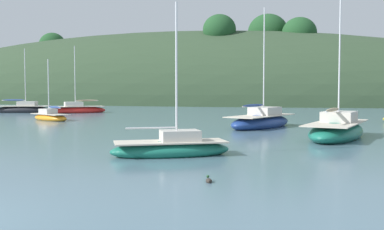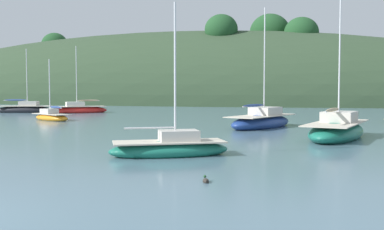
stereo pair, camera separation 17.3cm
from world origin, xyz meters
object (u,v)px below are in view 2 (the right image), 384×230
object	(u,v)px
sailboat_white_near	(262,121)
duck_trailing	(206,181)
sailboat_grey_yawl	(337,130)
sailboat_cream_ketch	(79,110)
sailboat_orange_cutter	(51,117)
sailboat_yellow_far	(25,109)
sailboat_navy_dinghy	(170,148)

from	to	relation	value
sailboat_white_near	duck_trailing	xyz separation A→B (m)	(1.30, -20.33, -0.40)
sailboat_grey_yawl	duck_trailing	xyz separation A→B (m)	(-3.95, -14.06, -0.41)
sailboat_cream_ketch	sailboat_white_near	bearing A→B (deg)	-30.85
duck_trailing	sailboat_cream_ketch	bearing A→B (deg)	126.36
sailboat_white_near	sailboat_orange_cutter	world-z (taller)	sailboat_white_near
sailboat_cream_ketch	sailboat_orange_cutter	size ratio (longest dim) A/B	1.44
sailboat_cream_ketch	sailboat_yellow_far	bearing A→B (deg)	-170.87
sailboat_cream_ketch	sailboat_white_near	world-z (taller)	sailboat_white_near
sailboat_orange_cutter	sailboat_yellow_far	bearing A→B (deg)	135.79
sailboat_orange_cutter	sailboat_navy_dinghy	distance (m)	25.23
sailboat_cream_ketch	duck_trailing	bearing A→B (deg)	-53.64
duck_trailing	sailboat_grey_yawl	bearing A→B (deg)	74.30
sailboat_navy_dinghy	duck_trailing	bearing A→B (deg)	-59.00
sailboat_white_near	duck_trailing	size ratio (longest dim) A/B	22.56
sailboat_white_near	sailboat_orange_cutter	distance (m)	19.80
sailboat_yellow_far	duck_trailing	xyz separation A→B (m)	(32.67, -33.78, -0.36)
sailboat_cream_ketch	sailboat_white_near	xyz separation A→B (m)	(24.39, -14.57, 0.04)
sailboat_cream_ketch	sailboat_yellow_far	xyz separation A→B (m)	(-6.98, -1.12, 0.01)
sailboat_orange_cutter	sailboat_yellow_far	distance (m)	16.29
sailboat_cream_ketch	sailboat_yellow_far	size ratio (longest dim) A/B	1.03
sailboat_navy_dinghy	sailboat_grey_yawl	bearing A→B (deg)	53.40
sailboat_cream_ketch	sailboat_navy_dinghy	bearing A→B (deg)	-52.85
sailboat_orange_cutter	sailboat_yellow_far	world-z (taller)	sailboat_yellow_far
sailboat_yellow_far	sailboat_orange_cutter	bearing A→B (deg)	-44.21
sailboat_cream_ketch	sailboat_orange_cutter	bearing A→B (deg)	-69.37
sailboat_orange_cutter	duck_trailing	distance (m)	30.71
sailboat_grey_yawl	duck_trailing	world-z (taller)	sailboat_grey_yawl
sailboat_yellow_far	sailboat_navy_dinghy	size ratio (longest dim) A/B	1.22
sailboat_white_near	sailboat_yellow_far	size ratio (longest dim) A/B	1.13
sailboat_yellow_far	duck_trailing	bearing A→B (deg)	-45.96
sailboat_cream_ketch	sailboat_navy_dinghy	size ratio (longest dim) A/B	1.25
sailboat_grey_yawl	sailboat_orange_cutter	bearing A→B (deg)	161.47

